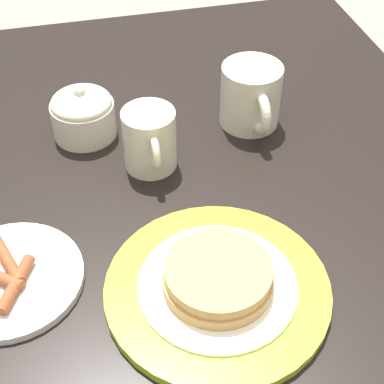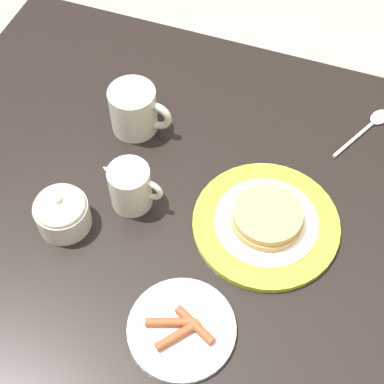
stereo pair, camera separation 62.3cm
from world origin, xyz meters
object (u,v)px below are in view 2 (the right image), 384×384
at_px(creamer_pitcher, 130,186).
at_px(spoon, 371,124).
at_px(coffee_mug, 135,110).
at_px(sugar_bowl, 62,211).
at_px(pancake_plate, 266,221).
at_px(side_plate_bacon, 182,329).

distance_m(creamer_pitcher, spoon, 0.49).
distance_m(coffee_mug, sugar_bowl, 0.25).
height_order(coffee_mug, creamer_pitcher, same).
relative_size(coffee_mug, spoon, 0.78).
distance_m(pancake_plate, side_plate_bacon, 0.24).
distance_m(pancake_plate, coffee_mug, 0.33).
bearing_deg(pancake_plate, spoon, 65.60).
xyz_separation_m(creamer_pitcher, sugar_bowl, (-0.09, -0.08, -0.01)).
relative_size(pancake_plate, spoon, 1.63).
bearing_deg(creamer_pitcher, spoon, 40.94).
height_order(side_plate_bacon, creamer_pitcher, creamer_pitcher).
bearing_deg(pancake_plate, sugar_bowl, -161.17).
bearing_deg(sugar_bowl, pancake_plate, 18.83).
height_order(pancake_plate, side_plate_bacon, pancake_plate).
bearing_deg(coffee_mug, creamer_pitcher, -69.95).
bearing_deg(sugar_bowl, creamer_pitcher, 41.84).
bearing_deg(pancake_plate, side_plate_bacon, -107.41).
bearing_deg(sugar_bowl, spoon, 41.12).
relative_size(sugar_bowl, spoon, 0.59).
bearing_deg(pancake_plate, creamer_pitcher, -172.64).
distance_m(coffee_mug, spoon, 0.46).
height_order(creamer_pitcher, spoon, creamer_pitcher).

